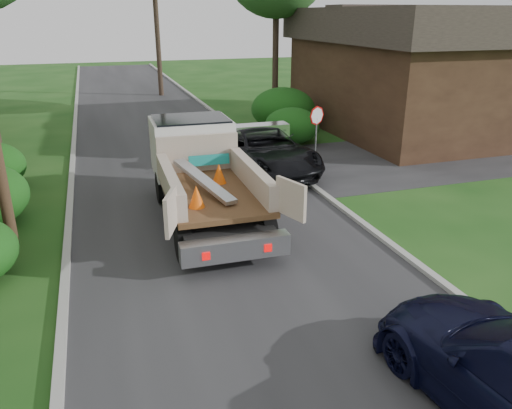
{
  "coord_description": "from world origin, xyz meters",
  "views": [
    {
      "loc": [
        -3.04,
        -8.64,
        5.81
      ],
      "look_at": [
        0.69,
        2.78,
        1.2
      ],
      "focal_mm": 35.0,
      "sensor_mm": 36.0,
      "label": 1
    }
  ],
  "objects": [
    {
      "name": "house_right",
      "position": [
        13.0,
        14.0,
        3.16
      ],
      "size": [
        9.72,
        12.96,
        6.2
      ],
      "rotation": [
        0.0,
        0.0,
        1.57
      ],
      "color": "#331F15",
      "rests_on": "ground"
    },
    {
      "name": "side_street",
      "position": [
        12.0,
        9.0,
        0.01
      ],
      "size": [
        16.0,
        7.0,
        0.02
      ],
      "primitive_type": "cube",
      "color": "#28282B",
      "rests_on": "ground"
    },
    {
      "name": "curb_left",
      "position": [
        -4.1,
        10.0,
        0.06
      ],
      "size": [
        0.2,
        90.0,
        0.12
      ],
      "primitive_type": "cube",
      "color": "#9E9E99",
      "rests_on": "ground"
    },
    {
      "name": "hedge_right_a",
      "position": [
        5.8,
        13.0,
        0.85
      ],
      "size": [
        2.6,
        2.6,
        1.7
      ],
      "primitive_type": "ellipsoid",
      "color": "#164710",
      "rests_on": "ground"
    },
    {
      "name": "road",
      "position": [
        0.0,
        10.0,
        0.0
      ],
      "size": [
        8.0,
        90.0,
        0.02
      ],
      "primitive_type": "cube",
      "color": "#28282B",
      "rests_on": "ground"
    },
    {
      "name": "stop_sign",
      "position": [
        5.2,
        9.0,
        1.78
      ],
      "size": [
        0.71,
        0.32,
        2.48
      ],
      "color": "slate",
      "rests_on": "ground"
    },
    {
      "name": "black_pickup",
      "position": [
        2.98,
        9.23,
        0.86
      ],
      "size": [
        3.62,
        6.53,
        1.73
      ],
      "primitive_type": "imported",
      "rotation": [
        0.0,
        0.0,
        0.12
      ],
      "color": "black",
      "rests_on": "ground"
    },
    {
      "name": "flatbed_truck",
      "position": [
        -0.12,
        5.97,
        1.45
      ],
      "size": [
        3.3,
        7.09,
        2.66
      ],
      "rotation": [
        0.0,
        0.0,
        -0.02
      ],
      "color": "black",
      "rests_on": "ground"
    },
    {
      "name": "curb_right",
      "position": [
        4.1,
        10.0,
        0.06
      ],
      "size": [
        0.2,
        90.0,
        0.12
      ],
      "primitive_type": "cube",
      "color": "#9E9E99",
      "rests_on": "ground"
    },
    {
      "name": "ground",
      "position": [
        0.0,
        0.0,
        0.0
      ],
      "size": [
        120.0,
        120.0,
        0.0
      ],
      "primitive_type": "plane",
      "color": "#174313",
      "rests_on": "ground"
    },
    {
      "name": "hedge_right_b",
      "position": [
        6.5,
        16.0,
        1.1
      ],
      "size": [
        3.38,
        3.38,
        2.21
      ],
      "primitive_type": "ellipsoid",
      "color": "#164710",
      "rests_on": "ground"
    }
  ]
}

